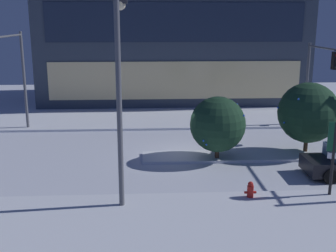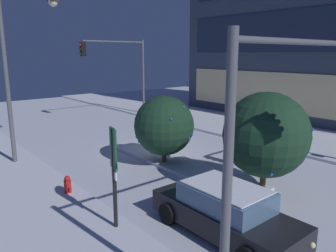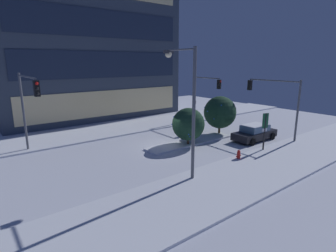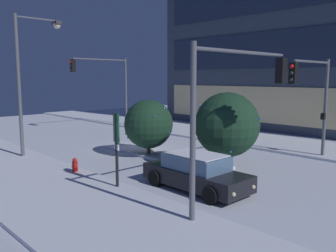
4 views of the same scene
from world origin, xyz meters
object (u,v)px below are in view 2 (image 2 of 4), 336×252
at_px(fire_hydrant, 68,186).
at_px(decorated_tree_left_of_median, 266,135).
at_px(traffic_light_corner_near_right, 301,111).
at_px(parking_info_sign, 114,167).
at_px(traffic_light_corner_far_left, 120,63).
at_px(decorated_tree_median, 164,126).
at_px(street_lamp_arched, 21,54).
at_px(car_near, 225,211).

xyz_separation_m(fire_hydrant, decorated_tree_left_of_median, (4.43, 5.86, 1.88)).
bearing_deg(traffic_light_corner_near_right, parking_info_sign, 114.27).
bearing_deg(traffic_light_corner_far_left, decorated_tree_median, 67.52).
distance_m(street_lamp_arched, parking_info_sign, 8.94).
relative_size(car_near, fire_hydrant, 5.95).
bearing_deg(fire_hydrant, traffic_light_corner_far_left, 140.65).
distance_m(parking_info_sign, decorated_tree_median, 6.24).
relative_size(traffic_light_corner_near_right, parking_info_sign, 1.78).
bearing_deg(traffic_light_corner_far_left, car_near, 67.22).
xyz_separation_m(traffic_light_corner_near_right, parking_info_sign, (-4.42, -1.99, -1.99)).
distance_m(traffic_light_corner_near_right, fire_hydrant, 8.76).
distance_m(traffic_light_corner_near_right, street_lamp_arched, 12.96).
distance_m(traffic_light_corner_near_right, traffic_light_corner_far_left, 21.04).
bearing_deg(parking_info_sign, decorated_tree_median, 52.71).
bearing_deg(traffic_light_corner_near_right, traffic_light_corner_far_left, 68.63).
relative_size(traffic_light_corner_far_left, street_lamp_arched, 0.79).
xyz_separation_m(car_near, street_lamp_arched, (-10.55, -2.21, 4.45)).
xyz_separation_m(car_near, traffic_light_corner_near_right, (2.23, -0.38, 3.30)).
relative_size(fire_hydrant, decorated_tree_median, 0.24).
distance_m(traffic_light_corner_far_left, street_lamp_arched, 11.70).
relative_size(car_near, traffic_light_corner_far_left, 0.75).
bearing_deg(traffic_light_corner_far_left, fire_hydrant, 50.65).
bearing_deg(parking_info_sign, traffic_light_corner_near_right, -50.46).
relative_size(traffic_light_corner_near_right, street_lamp_arched, 0.70).
height_order(traffic_light_corner_near_right, parking_info_sign, traffic_light_corner_near_right).
xyz_separation_m(traffic_light_corner_far_left, parking_info_sign, (15.17, -9.66, -2.46)).
bearing_deg(decorated_tree_median, car_near, -23.36).
bearing_deg(parking_info_sign, street_lamp_arched, 104.14).
relative_size(street_lamp_arched, parking_info_sign, 2.53).
bearing_deg(decorated_tree_left_of_median, fire_hydrant, -127.10).
height_order(car_near, street_lamp_arched, street_lamp_arched).
xyz_separation_m(car_near, traffic_light_corner_far_left, (-17.35, 7.29, 3.77)).
distance_m(car_near, decorated_tree_median, 6.62).
bearing_deg(decorated_tree_left_of_median, traffic_light_corner_near_right, -49.16).
relative_size(traffic_light_corner_near_right, decorated_tree_left_of_median, 1.46).
bearing_deg(street_lamp_arched, decorated_tree_left_of_median, -59.43).
distance_m(traffic_light_corner_far_left, decorated_tree_left_of_median, 16.92).
relative_size(traffic_light_corner_far_left, decorated_tree_left_of_median, 1.63).
bearing_deg(decorated_tree_median, fire_hydrant, -84.25).
distance_m(traffic_light_corner_far_left, fire_hydrant, 15.90).
height_order(fire_hydrant, decorated_tree_median, decorated_tree_median).
bearing_deg(traffic_light_corner_far_left, traffic_light_corner_near_right, 68.63).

